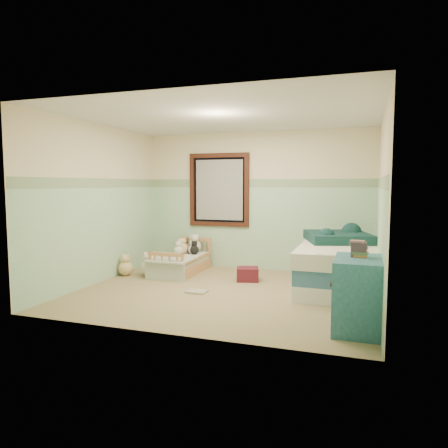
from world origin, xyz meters
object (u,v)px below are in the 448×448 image
(dresser, at_px, (357,294))
(red_pillow, at_px, (248,274))
(plush_floor_tan, at_px, (126,268))
(twin_bed_frame, at_px, (339,280))
(toddler_bed_frame, at_px, (182,268))
(floor_book, at_px, (197,292))
(plush_floor_cream, at_px, (149,268))

(dresser, xyz_separation_m, red_pillow, (-1.72, 1.82, -0.28))
(plush_floor_tan, xyz_separation_m, twin_bed_frame, (3.50, 0.32, -0.01))
(toddler_bed_frame, distance_m, plush_floor_tan, 0.97)
(plush_floor_tan, height_order, twin_bed_frame, plush_floor_tan)
(floor_book, bearing_deg, toddler_bed_frame, 123.89)
(plush_floor_cream, bearing_deg, dresser, -25.36)
(red_pillow, height_order, floor_book, red_pillow)
(plush_floor_cream, bearing_deg, plush_floor_tan, -167.28)
(toddler_bed_frame, relative_size, red_pillow, 3.72)
(twin_bed_frame, distance_m, floor_book, 2.16)
(plush_floor_cream, bearing_deg, toddler_bed_frame, 48.92)
(plush_floor_cream, height_order, floor_book, plush_floor_cream)
(plush_floor_cream, relative_size, plush_floor_tan, 1.12)
(twin_bed_frame, relative_size, dresser, 2.76)
(toddler_bed_frame, relative_size, dresser, 1.66)
(red_pillow, relative_size, floor_book, 1.21)
(plush_floor_cream, bearing_deg, twin_bed_frame, 4.32)
(plush_floor_cream, relative_size, twin_bed_frame, 0.13)
(twin_bed_frame, bearing_deg, dresser, -80.86)
(red_pillow, bearing_deg, twin_bed_frame, 1.07)
(plush_floor_tan, xyz_separation_m, floor_book, (1.58, -0.65, -0.11))
(plush_floor_tan, height_order, floor_book, plush_floor_tan)
(dresser, distance_m, red_pillow, 2.52)
(dresser, height_order, floor_book, dresser)
(toddler_bed_frame, xyz_separation_m, red_pillow, (1.28, -0.25, 0.03))
(plush_floor_tan, height_order, dresser, dresser)
(plush_floor_cream, distance_m, plush_floor_tan, 0.41)
(toddler_bed_frame, distance_m, dresser, 3.66)
(plush_floor_tan, relative_size, twin_bed_frame, 0.12)
(twin_bed_frame, height_order, red_pillow, twin_bed_frame)
(plush_floor_cream, xyz_separation_m, twin_bed_frame, (3.10, 0.23, -0.03))
(red_pillow, bearing_deg, floor_book, -117.88)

